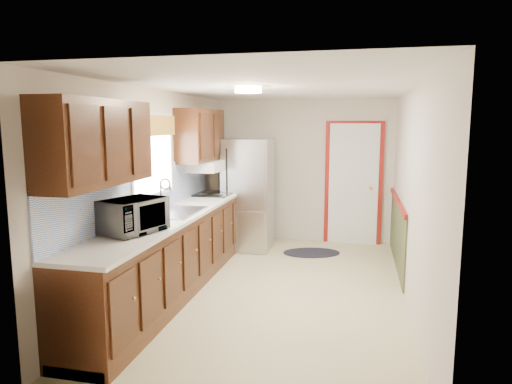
% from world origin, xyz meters
% --- Properties ---
extents(room_shell, '(3.20, 5.20, 2.52)m').
position_xyz_m(room_shell, '(0.00, 0.00, 1.20)').
color(room_shell, '#C8BC8D').
rests_on(room_shell, ground).
extents(kitchen_run, '(0.63, 4.00, 2.20)m').
position_xyz_m(kitchen_run, '(-1.24, -0.29, 0.81)').
color(kitchen_run, '#391B0C').
rests_on(kitchen_run, ground).
extents(back_wall_trim, '(1.12, 2.30, 2.08)m').
position_xyz_m(back_wall_trim, '(0.99, 2.21, 0.89)').
color(back_wall_trim, maroon).
rests_on(back_wall_trim, ground).
extents(ceiling_fixture, '(0.30, 0.30, 0.06)m').
position_xyz_m(ceiling_fixture, '(-0.30, -0.20, 2.36)').
color(ceiling_fixture, '#FFD88C').
rests_on(ceiling_fixture, room_shell).
extents(microwave, '(0.50, 0.67, 0.41)m').
position_xyz_m(microwave, '(-1.20, -1.24, 1.14)').
color(microwave, white).
rests_on(microwave, kitchen_run).
extents(refrigerator, '(0.74, 0.74, 1.76)m').
position_xyz_m(refrigerator, '(-0.78, 1.77, 0.88)').
color(refrigerator, '#B7B7BC').
rests_on(refrigerator, ground).
extents(rug, '(0.99, 0.77, 0.01)m').
position_xyz_m(rug, '(0.25, 1.69, 0.01)').
color(rug, black).
rests_on(rug, ground).
extents(cooktop, '(0.51, 0.61, 0.02)m').
position_xyz_m(cooktop, '(-1.19, 1.28, 0.95)').
color(cooktop, black).
rests_on(cooktop, kitchen_run).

